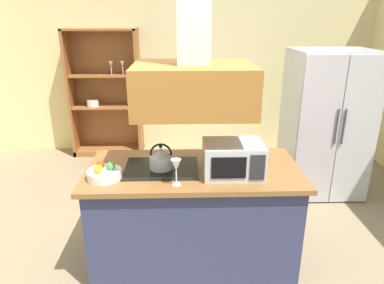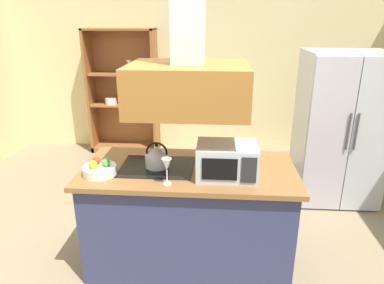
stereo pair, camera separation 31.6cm
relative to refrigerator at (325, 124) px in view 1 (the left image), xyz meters
name	(u,v)px [view 1 (the left image)]	position (x,y,z in m)	size (l,w,h in m)	color
ground_plane	(185,264)	(-1.70, -1.38, -0.86)	(7.80, 7.80, 0.00)	#827056
wall_back	(182,65)	(-1.70, 1.62, 0.49)	(6.00, 0.12, 2.70)	beige
kitchen_island	(193,215)	(-1.62, -1.31, -0.41)	(1.75, 0.86, 0.90)	navy
range_hood	(193,71)	(-1.62, -1.31, 0.83)	(0.90, 0.70, 1.32)	#A16529
refrigerator	(325,124)	(0.00, 0.00, 0.00)	(0.90, 0.77, 1.73)	#B4BAC0
dish_cabinet	(106,100)	(-2.88, 1.40, -0.02)	(1.06, 0.40, 1.91)	brown
kettle	(161,158)	(-1.89, -1.31, 0.13)	(0.19, 0.19, 0.22)	beige
cutting_board	(235,155)	(-1.24, -1.05, 0.04)	(0.34, 0.24, 0.02)	#A4894E
microwave	(233,159)	(-1.32, -1.44, 0.17)	(0.46, 0.35, 0.26)	#B7BABF
wine_glass_on_counter	(176,166)	(-1.76, -1.62, 0.19)	(0.08, 0.08, 0.21)	silver
fruit_bowl	(104,173)	(-2.31, -1.49, 0.08)	(0.26, 0.26, 0.13)	silver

